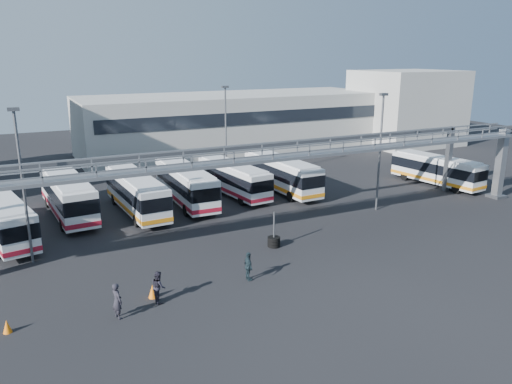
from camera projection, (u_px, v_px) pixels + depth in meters
name	position (u px, v px, depth m)	size (l,w,h in m)	color
ground	(302.00, 262.00, 33.10)	(140.00, 140.00, 0.00)	black
gantry	(262.00, 164.00, 36.69)	(51.40, 5.15, 7.10)	gray
warehouse	(234.00, 123.00, 69.96)	(42.00, 14.00, 8.00)	#9E9E99
building_right	(406.00, 108.00, 75.55)	(14.00, 12.00, 11.00)	#B2B2AD
light_pole_left	(22.00, 179.00, 31.60)	(0.70, 0.35, 10.21)	#4C4F54
light_pole_mid	(380.00, 146.00, 42.76)	(0.70, 0.35, 10.21)	#4C4F54
light_pole_back	(226.00, 129.00, 52.26)	(0.70, 0.35, 10.21)	#4C4F54
bus_1	(3.00, 217.00, 36.53)	(4.45, 10.95, 3.24)	silver
bus_2	(68.00, 194.00, 42.02)	(3.47, 11.69, 3.50)	silver
bus_3	(136.00, 192.00, 42.90)	(3.13, 11.15, 3.35)	silver
bus_4	(186.00, 183.00, 45.68)	(2.78, 11.33, 3.43)	silver
bus_5	(233.00, 178.00, 48.37)	(3.50, 10.60, 3.16)	silver
bus_6	(282.00, 173.00, 49.72)	(2.99, 11.23, 3.39)	silver
bus_9	(437.00, 169.00, 52.14)	(3.58, 10.36, 3.08)	silver
pedestrian_a	(117.00, 301.00, 25.88)	(0.72, 0.47, 1.97)	#222028
pedestrian_b	(159.00, 287.00, 27.64)	(0.88, 0.69, 1.81)	black
pedestrian_d	(248.00, 266.00, 30.25)	(1.07, 0.44, 1.82)	#19272E
cone_left	(7.00, 326.00, 24.68)	(0.43, 0.43, 0.68)	orange
cone_right	(153.00, 291.00, 28.22)	(0.49, 0.49, 0.78)	orange
tire_stack	(274.00, 241.00, 35.70)	(0.91, 0.91, 2.61)	black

